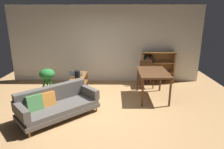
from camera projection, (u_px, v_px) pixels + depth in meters
ground_plane at (101, 114)px, 4.88m from camera, size 8.16×8.16×0.00m
back_wall_panel at (105, 44)px, 7.09m from camera, size 6.80×0.10×2.70m
fabric_couch at (56, 104)px, 4.69m from camera, size 1.89×1.83×0.71m
media_console at (79, 84)px, 6.29m from camera, size 0.40×1.04×0.54m
open_laptop at (77, 74)px, 6.30m from camera, size 0.45×0.36×0.08m
desk_speaker at (77, 74)px, 5.98m from camera, size 0.16×0.16×0.21m
potted_floor_plant at (47, 77)px, 5.99m from camera, size 0.45×0.45×0.81m
dining_table at (153, 74)px, 5.69m from camera, size 0.82×1.26×0.81m
dining_chair_near at (146, 72)px, 6.72m from camera, size 0.46×0.43×0.89m
bookshelf at (156, 67)px, 7.12m from camera, size 1.14×0.31×1.13m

